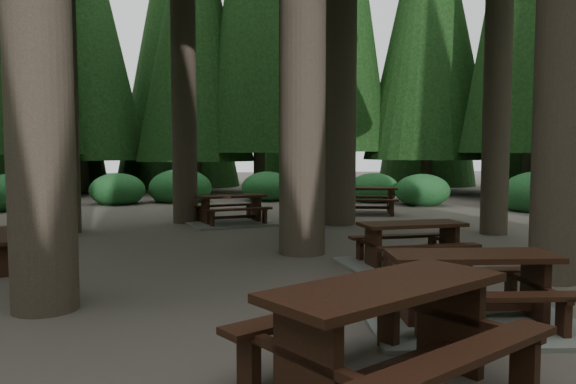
{
  "coord_description": "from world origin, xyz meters",
  "views": [
    {
      "loc": [
        -0.87,
        -9.84,
        1.87
      ],
      "look_at": [
        0.6,
        0.62,
        1.1
      ],
      "focal_mm": 35.0,
      "sensor_mm": 36.0,
      "label": 1
    }
  ],
  "objects": [
    {
      "name": "shrub_ring",
      "position": [
        0.7,
        0.75,
        0.4
      ],
      "size": [
        23.86,
        24.64,
        1.49
      ],
      "color": "#1F5A2B",
      "rests_on": "ground"
    },
    {
      "name": "picnic_table_a",
      "position": [
        2.35,
        -1.26,
        0.24
      ],
      "size": [
        2.32,
        1.99,
        0.73
      ],
      "rotation": [
        0.0,
        0.0,
        0.11
      ],
      "color": "gray",
      "rests_on": "ground"
    },
    {
      "name": "picnic_table_f",
      "position": [
        1.93,
        -4.18,
        0.26
      ],
      "size": [
        2.44,
        2.09,
        0.77
      ],
      "rotation": [
        0.0,
        0.0,
        -0.1
      ],
      "color": "gray",
      "rests_on": "ground"
    },
    {
      "name": "picnic_table_d",
      "position": [
        3.77,
        6.41,
        0.52
      ],
      "size": [
        2.1,
        1.84,
        0.79
      ],
      "rotation": [
        0.0,
        0.0,
        -0.23
      ],
      "color": "black",
      "rests_on": "ground"
    },
    {
      "name": "ground",
      "position": [
        0.0,
        0.0,
        0.0
      ],
      "size": [
        80.0,
        80.0,
        0.0
      ],
      "primitive_type": "plane",
      "color": "#564C46",
      "rests_on": "ground"
    },
    {
      "name": "picnic_table_e",
      "position": [
        0.46,
        -5.8,
        0.58
      ],
      "size": [
        2.58,
        2.45,
        0.88
      ],
      "rotation": [
        0.0,
        0.0,
        0.54
      ],
      "color": "black",
      "rests_on": "ground"
    },
    {
      "name": "picnic_table_c",
      "position": [
        -0.32,
        4.58,
        0.25
      ],
      "size": [
        2.62,
        2.36,
        0.74
      ],
      "rotation": [
        0.0,
        0.0,
        0.29
      ],
      "color": "gray",
      "rests_on": "ground"
    }
  ]
}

